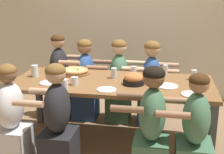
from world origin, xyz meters
name	(u,v)px	position (x,y,z in m)	size (l,w,h in m)	color
ground_plane	(112,143)	(0.00, 0.00, 0.00)	(18.00, 18.00, 0.00)	#896B4C
dining_table	(112,88)	(0.00, 0.00, 0.68)	(2.23, 0.93, 0.76)	brown
pizza_board_main	(75,71)	(-0.49, 0.23, 0.79)	(0.35, 0.35, 0.06)	brown
skillet_bowl	(134,79)	(0.25, -0.07, 0.81)	(0.34, 0.23, 0.13)	black
empty_plate_a	(50,83)	(-0.66, -0.19, 0.76)	(0.22, 0.22, 0.02)	white
empty_plate_b	(192,94)	(0.85, -0.31, 0.76)	(0.22, 0.22, 0.02)	white
empty_plate_c	(167,86)	(0.61, -0.09, 0.76)	(0.23, 0.23, 0.02)	white
empty_plate_d	(106,90)	(0.00, -0.31, 0.76)	(0.20, 0.20, 0.02)	white
cocktail_glass_blue	(75,81)	(-0.37, -0.20, 0.80)	(0.08, 0.08, 0.11)	silver
drinking_glass_a	(65,85)	(-0.43, -0.37, 0.80)	(0.07, 0.07, 0.11)	silver
drinking_glass_b	(55,85)	(-0.52, -0.39, 0.81)	(0.07, 0.07, 0.12)	silver
drinking_glass_c	(194,76)	(0.90, 0.22, 0.81)	(0.06, 0.06, 0.11)	silver
drinking_glass_d	(134,71)	(0.21, 0.31, 0.80)	(0.07, 0.07, 0.10)	silver
drinking_glass_e	(114,74)	(0.00, 0.13, 0.81)	(0.07, 0.07, 0.12)	silver
drinking_glass_f	(35,71)	(-0.92, 0.03, 0.83)	(0.08, 0.08, 0.14)	silver
drinking_glass_g	(165,70)	(0.58, 0.39, 0.81)	(0.06, 0.06, 0.12)	silver
diner_near_midleft	(58,125)	(-0.40, -0.68, 0.51)	(0.51, 0.40, 1.11)	#232328
diner_near_left	(11,123)	(-0.88, -0.68, 0.49)	(0.51, 0.40, 1.08)	silver
diner_far_midleft	(86,83)	(-0.49, 0.68, 0.51)	(0.51, 0.40, 1.11)	#2D5193
diner_near_right	(194,138)	(0.86, -0.68, 0.49)	(0.51, 0.40, 1.08)	#477556
diner_far_midright	(151,85)	(0.41, 0.68, 0.52)	(0.51, 0.40, 1.11)	#2D5193
diner_far_center	(119,84)	(-0.03, 0.68, 0.51)	(0.51, 0.40, 1.12)	#477556
diner_far_left	(60,80)	(-0.86, 0.68, 0.53)	(0.51, 0.40, 1.16)	#232328
diner_near_midright	(151,132)	(0.48, -0.68, 0.51)	(0.51, 0.40, 1.12)	#477556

